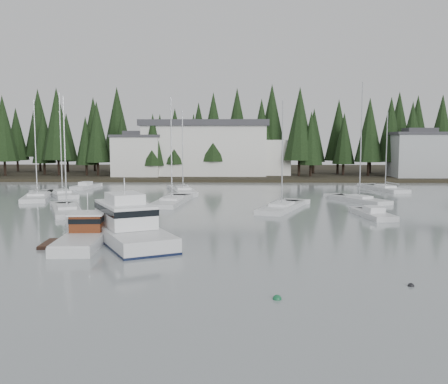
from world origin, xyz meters
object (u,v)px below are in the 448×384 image
object	(u,v)px
house_east_a	(419,154)
lobster_boat_brown	(83,238)
sailboat_9	(67,212)
sailboat_3	(385,190)
cabin_cruiser_center	(127,229)
sailboat_0	(37,198)
runabout_1	(374,216)
harbor_inn	(215,149)
sailboat_2	(359,201)
sailboat_5	(172,203)
sailboat_8	(183,192)
sailboat_12	(63,195)
runabout_3	(86,187)
sailboat_4	(282,209)
house_west	(137,155)

from	to	relation	value
house_east_a	lobster_boat_brown	bearing A→B (deg)	-126.99
sailboat_9	sailboat_3	bearing A→B (deg)	-81.28
cabin_cruiser_center	sailboat_3	xyz separation A→B (m)	(30.57, 38.14, -0.75)
sailboat_0	house_east_a	bearing A→B (deg)	-76.66
house_east_a	runabout_1	bearing A→B (deg)	-114.15
harbor_inn	sailboat_2	xyz separation A→B (m)	(19.38, -39.28, -5.68)
sailboat_5	sailboat_0	bearing A→B (deg)	82.75
house_east_a	sailboat_8	bearing A→B (deg)	-149.97
sailboat_5	sailboat_12	world-z (taller)	sailboat_12
sailboat_2	sailboat_0	bearing A→B (deg)	59.01
house_east_a	sailboat_8	size ratio (longest dim) A/B	0.87
sailboat_12	runabout_1	bearing A→B (deg)	-144.77
harbor_inn	runabout_3	bearing A→B (deg)	-129.33
sailboat_2	sailboat_9	world-z (taller)	sailboat_2
sailboat_3	house_east_a	bearing A→B (deg)	-43.11
sailboat_4	sailboat_12	bearing A→B (deg)	87.90
sailboat_5	sailboat_12	xyz separation A→B (m)	(-15.77, 7.33, 0.03)
sailboat_5	runabout_3	size ratio (longest dim) A/B	1.98
sailboat_3	sailboat_5	xyz separation A→B (m)	(-30.02, -16.16, -0.00)
sailboat_0	sailboat_12	size ratio (longest dim) A/B	0.92
sailboat_8	sailboat_5	bearing A→B (deg)	166.25
house_west	sailboat_0	size ratio (longest dim) A/B	0.73
house_west	lobster_boat_brown	size ratio (longest dim) A/B	1.13
house_west	harbor_inn	world-z (taller)	harbor_inn
harbor_inn	sailboat_0	world-z (taller)	sailboat_0
house_west	sailboat_4	size ratio (longest dim) A/B	0.78
harbor_inn	sailboat_0	bearing A→B (deg)	-119.87
house_west	sailboat_5	xyz separation A→B (m)	(11.67, -38.02, -4.60)
house_east_a	sailboat_8	distance (m)	49.18
harbor_inn	runabout_3	distance (m)	30.85
harbor_inn	sailboat_3	distance (m)	37.12
lobster_boat_brown	sailboat_5	distance (m)	23.86
sailboat_8	runabout_3	size ratio (longest dim) A/B	1.84
sailboat_12	sailboat_5	bearing A→B (deg)	-144.34
lobster_boat_brown	sailboat_3	distance (m)	51.93
house_east_a	harbor_inn	xyz separation A→B (m)	(-38.96, 4.34, 0.87)
cabin_cruiser_center	sailboat_12	xyz separation A→B (m)	(-15.22, 29.31, -0.73)
harbor_inn	runabout_1	bearing A→B (deg)	-70.95
sailboat_5	house_east_a	bearing A→B (deg)	-42.78
harbor_inn	cabin_cruiser_center	xyz separation A→B (m)	(-3.92, -63.34, -4.96)
lobster_boat_brown	sailboat_4	distance (m)	24.37
house_east_a	sailboat_3	xyz separation A→B (m)	(-12.31, -20.86, -4.84)
sailboat_0	runabout_3	size ratio (longest dim) A/B	1.98
house_east_a	sailboat_2	size ratio (longest dim) A/B	0.71
cabin_cruiser_center	sailboat_3	size ratio (longest dim) A/B	1.07
house_west	runabout_1	world-z (taller)	house_west
lobster_boat_brown	sailboat_12	size ratio (longest dim) A/B	0.59
sailboat_0	runabout_1	bearing A→B (deg)	-125.43
sailboat_5	sailboat_8	distance (m)	12.53
house_west	house_east_a	bearing A→B (deg)	-1.06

